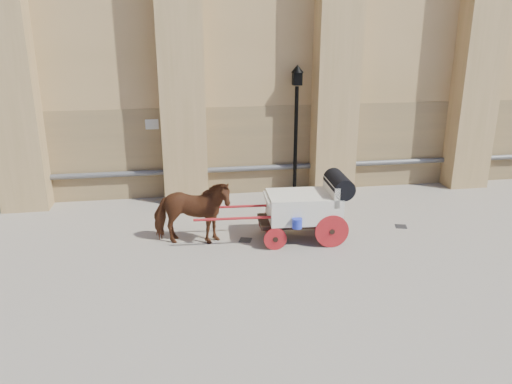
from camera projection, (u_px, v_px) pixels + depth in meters
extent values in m
plane|color=gray|center=(228.00, 240.00, 13.47)|extent=(90.00, 90.00, 0.00)
cube|color=#987B4C|center=(272.00, 149.00, 17.20)|extent=(44.00, 0.35, 3.00)
cylinder|color=#59595B|center=(273.00, 167.00, 17.14)|extent=(42.00, 0.18, 0.18)
cube|color=beige|center=(152.00, 124.00, 16.10)|extent=(0.42, 0.04, 0.32)
imported|color=brown|center=(192.00, 213.00, 12.99)|extent=(2.21, 1.28, 1.76)
cube|color=black|center=(299.00, 220.00, 13.39)|extent=(2.23, 1.11, 0.12)
cube|color=silver|center=(303.00, 206.00, 13.28)|extent=(1.94, 1.34, 0.69)
cube|color=silver|center=(331.00, 191.00, 13.23)|extent=(0.22, 1.24, 0.54)
cube|color=silver|center=(272.00, 199.00, 13.11)|extent=(0.40, 1.10, 0.10)
cylinder|color=black|center=(339.00, 184.00, 13.19)|extent=(0.62, 1.26, 0.55)
cylinder|color=#A7191D|center=(332.00, 231.00, 12.92)|extent=(0.89, 0.11, 0.89)
cylinder|color=#A7191D|center=(321.00, 215.00, 14.07)|extent=(0.89, 0.11, 0.89)
cylinder|color=#A7191D|center=(275.00, 239.00, 12.81)|extent=(0.60, 0.09, 0.59)
cylinder|color=#A7191D|center=(269.00, 222.00, 13.97)|extent=(0.60, 0.09, 0.59)
cylinder|color=#A7191D|center=(240.00, 218.00, 12.71)|extent=(2.37, 0.20, 0.07)
cylinder|color=#A7191D|center=(237.00, 207.00, 13.55)|extent=(2.37, 0.20, 0.07)
cylinder|color=#2437C6|center=(297.00, 223.00, 12.65)|extent=(0.26, 0.26, 0.26)
cylinder|color=black|center=(296.00, 142.00, 16.66)|extent=(0.12, 0.12, 3.67)
cone|color=black|center=(294.00, 189.00, 17.17)|extent=(0.37, 0.37, 0.37)
cube|color=black|center=(297.00, 78.00, 16.00)|extent=(0.29, 0.29, 0.43)
cone|color=black|center=(297.00, 69.00, 15.91)|extent=(0.41, 0.41, 0.24)
cube|color=black|center=(245.00, 240.00, 13.47)|extent=(0.41, 0.41, 0.01)
cube|color=black|center=(401.00, 226.00, 14.39)|extent=(0.40, 0.40, 0.01)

